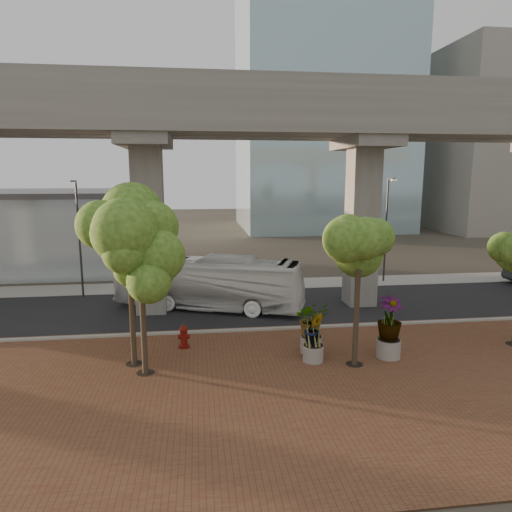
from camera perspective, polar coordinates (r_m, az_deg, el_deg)
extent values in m
plane|color=#332E25|center=(24.58, 0.95, -7.80)|extent=(160.00, 160.00, 0.00)
cube|color=brown|center=(17.25, 4.93, -15.81)|extent=(70.00, 13.00, 0.06)
cube|color=black|center=(26.46, 0.32, -6.44)|extent=(90.00, 8.00, 0.04)
cube|color=#A09D95|center=(22.68, 1.69, -9.15)|extent=(70.00, 0.25, 0.16)
cube|color=#A09D95|center=(31.73, -1.00, -3.61)|extent=(90.00, 3.00, 0.06)
cube|color=gray|center=(23.96, 0.88, 17.16)|extent=(72.00, 2.40, 1.80)
cube|color=gray|center=(27.12, -0.12, 16.34)|extent=(72.00, 2.40, 1.80)
cube|color=gray|center=(23.11, 1.31, 20.94)|extent=(72.00, 0.12, 1.00)
cube|color=gray|center=(28.38, -0.42, 18.91)|extent=(72.00, 0.12, 1.00)
cube|color=gray|center=(72.32, 28.32, 12.46)|extent=(18.00, 16.00, 24.00)
imported|color=white|center=(26.04, -5.91, -3.41)|extent=(10.93, 6.20, 2.99)
cylinder|color=#65100B|center=(20.73, -8.98, -11.07)|extent=(0.47, 0.47, 0.10)
cylinder|color=#65100B|center=(20.60, -9.01, -10.09)|extent=(0.31, 0.31, 0.76)
sphere|color=#65100B|center=(20.47, -9.04, -9.09)|extent=(0.37, 0.37, 0.37)
cylinder|color=#65100B|center=(20.41, -9.05, -8.64)|extent=(0.10, 0.10, 0.13)
cylinder|color=#65100B|center=(20.57, -9.01, -9.91)|extent=(0.52, 0.21, 0.21)
cylinder|color=gray|center=(19.97, 6.91, -10.90)|extent=(0.93, 0.93, 0.72)
imported|color=#2E5717|center=(19.60, 6.98, -7.80)|extent=(2.06, 2.06, 1.55)
cylinder|color=gray|center=(20.13, 16.21, -11.01)|extent=(0.99, 0.99, 0.77)
imported|color=#2E5717|center=(19.71, 16.39, -7.49)|extent=(2.42, 2.42, 1.81)
cylinder|color=#A09890|center=(19.16, 7.16, -11.94)|extent=(0.85, 0.85, 0.66)
imported|color=#2E5717|center=(18.80, 7.23, -9.00)|extent=(1.89, 1.89, 1.42)
cylinder|color=#473A28|center=(18.81, -15.22, -7.30)|extent=(0.22, 0.22, 3.97)
cylinder|color=black|center=(19.48, -14.94, -12.87)|extent=(0.70, 0.70, 0.01)
cylinder|color=#473A28|center=(18.00, -13.85, -9.26)|extent=(0.22, 0.22, 3.24)
cylinder|color=black|center=(18.59, -13.63, -13.97)|extent=(0.70, 0.70, 0.01)
cylinder|color=#473A28|center=(18.56, 12.42, -7.56)|extent=(0.22, 0.22, 3.88)
cylinder|color=black|center=(19.23, 12.19, -13.07)|extent=(0.70, 0.70, 0.01)
cylinder|color=#2E2E33|center=(30.00, -21.19, 1.86)|extent=(0.12, 0.12, 7.14)
cube|color=#2E2E33|center=(29.31, -21.84, 8.65)|extent=(0.13, 0.89, 0.13)
cube|color=silver|center=(28.87, -22.05, 8.45)|extent=(0.36, 0.18, 0.11)
cylinder|color=#302F35|center=(33.38, 15.92, 3.04)|extent=(0.13, 0.13, 7.26)
cube|color=#302F35|center=(32.74, 16.55, 9.25)|extent=(0.14, 0.91, 0.14)
cube|color=silver|center=(32.32, 16.87, 9.07)|extent=(0.36, 0.18, 0.11)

